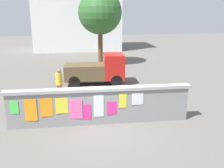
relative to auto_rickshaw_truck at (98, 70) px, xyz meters
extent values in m
plane|color=#605B56|center=(-0.41, 2.11, -0.90)|extent=(60.00, 60.00, 0.00)
cube|color=gray|center=(-0.41, -5.89, -0.21)|extent=(7.21, 0.30, 1.39)
cube|color=#979797|center=(-0.41, -5.89, 0.55)|extent=(7.41, 0.42, 0.12)
cube|color=#4CD84C|center=(-3.68, -6.05, 0.00)|extent=(0.31, 0.02, 0.50)
cube|color=orange|center=(-3.08, -6.05, -0.13)|extent=(0.46, 0.03, 0.89)
cube|color=orange|center=(-2.49, -6.05, -0.05)|extent=(0.47, 0.02, 0.75)
cube|color=yellow|center=(-1.91, -6.05, -0.01)|extent=(0.48, 0.04, 0.63)
cube|color=#F9599E|center=(-1.37, -6.05, -0.18)|extent=(0.51, 0.04, 0.79)
cube|color=#F42D8C|center=(-0.94, -6.05, -0.31)|extent=(0.28, 0.03, 0.62)
cube|color=silver|center=(-0.48, -6.05, -0.10)|extent=(0.40, 0.02, 0.88)
cube|color=#F42D8C|center=(0.05, -6.05, -0.21)|extent=(0.39, 0.03, 0.55)
cube|color=yellow|center=(0.49, -6.05, 0.08)|extent=(0.31, 0.02, 0.59)
cube|color=silver|center=(1.09, -6.05, 0.13)|extent=(0.47, 0.03, 0.49)
cylinder|color=black|center=(1.12, 0.61, -0.55)|extent=(0.71, 0.23, 0.70)
cylinder|color=black|center=(1.07, -0.69, -0.55)|extent=(0.71, 0.23, 0.70)
cylinder|color=black|center=(-1.38, 0.70, -0.55)|extent=(0.71, 0.23, 0.70)
cylinder|color=black|center=(-1.43, -0.60, -0.55)|extent=(0.71, 0.23, 0.70)
cube|color=red|center=(0.99, -0.04, 0.20)|extent=(1.26, 1.54, 1.50)
cube|color=brown|center=(-0.81, 0.03, -0.10)|extent=(2.46, 1.59, 0.90)
cylinder|color=black|center=(-3.55, -4.50, -0.60)|extent=(0.61, 0.23, 0.60)
cylinder|color=black|center=(-2.28, -4.21, -0.60)|extent=(0.61, 0.25, 0.60)
cube|color=#1933A5|center=(-2.92, -4.36, -0.32)|extent=(1.03, 0.46, 0.32)
cube|color=black|center=(-2.72, -4.31, -0.14)|extent=(0.60, 0.34, 0.10)
cube|color=#262626|center=(-3.45, -4.48, -0.05)|extent=(0.17, 0.55, 0.03)
cylinder|color=black|center=(0.18, -4.76, -0.57)|extent=(0.66, 0.06, 0.66)
cylinder|color=black|center=(-0.87, -4.79, -0.57)|extent=(0.66, 0.06, 0.66)
cube|color=gold|center=(-0.35, -4.77, -0.39)|extent=(0.95, 0.07, 0.06)
cylinder|color=gold|center=(-0.50, -4.78, -0.17)|extent=(0.03, 0.03, 0.40)
cube|color=black|center=(-0.50, -4.78, 0.03)|extent=(0.20, 0.09, 0.05)
cube|color=black|center=(0.13, -4.76, -0.02)|extent=(0.05, 0.44, 0.03)
cylinder|color=black|center=(1.61, -3.57, -0.57)|extent=(0.65, 0.18, 0.66)
cylinder|color=black|center=(0.58, -3.79, -0.57)|extent=(0.65, 0.18, 0.66)
cube|color=red|center=(1.10, -3.68, -0.39)|extent=(0.94, 0.24, 0.06)
cylinder|color=red|center=(0.95, -3.71, -0.17)|extent=(0.04, 0.04, 0.40)
cube|color=black|center=(0.95, -3.71, 0.03)|extent=(0.21, 0.12, 0.05)
cube|color=black|center=(1.56, -3.58, -0.02)|extent=(0.13, 0.44, 0.03)
cylinder|color=#D83F72|center=(-2.26, -2.69, -0.50)|extent=(0.12, 0.12, 0.80)
cylinder|color=#D83F72|center=(-2.08, -2.72, -0.50)|extent=(0.12, 0.12, 0.80)
cylinder|color=yellow|center=(-2.17, -2.71, 0.20)|extent=(0.40, 0.40, 0.60)
sphere|color=#8C664C|center=(-2.17, -2.71, 0.61)|extent=(0.22, 0.22, 0.22)
cylinder|color=brown|center=(0.76, 6.04, 0.60)|extent=(0.38, 0.38, 3.00)
sphere|color=#2E602A|center=(0.76, 6.04, 3.33)|extent=(3.51, 3.51, 3.51)
cube|color=silver|center=(-0.97, 15.22, 2.98)|extent=(9.43, 5.06, 7.77)
camera|label=1|loc=(-1.30, -15.90, 3.59)|focal=42.77mm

